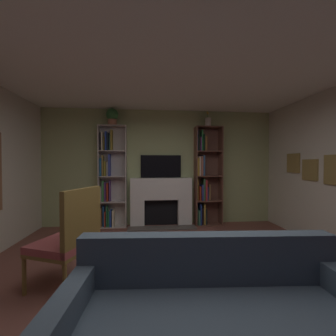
% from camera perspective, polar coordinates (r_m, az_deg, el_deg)
% --- Properties ---
extents(ground_plane, '(6.69, 6.69, 0.00)m').
position_cam_1_polar(ground_plane, '(2.86, 2.59, -29.01)').
color(ground_plane, brown).
extents(wall_back_accent, '(5.48, 0.06, 2.68)m').
position_cam_1_polar(wall_back_accent, '(5.28, -1.88, 0.17)').
color(wall_back_accent, '#A6B479').
rests_on(wall_back_accent, ground_plane).
extents(ceiling, '(5.48, 5.69, 0.06)m').
position_cam_1_polar(ceiling, '(2.78, 2.66, 28.51)').
color(ceiling, white).
rests_on(ceiling, wall_back_accent).
extents(fireplace, '(1.50, 0.54, 1.10)m').
position_cam_1_polar(fireplace, '(5.19, -1.75, -8.23)').
color(fireplace, white).
rests_on(fireplace, ground_plane).
extents(tv, '(0.94, 0.06, 0.52)m').
position_cam_1_polar(tv, '(5.22, -1.83, 0.42)').
color(tv, black).
rests_on(tv, fireplace).
extents(bookshelf_left, '(0.61, 0.26, 2.29)m').
position_cam_1_polar(bookshelf_left, '(5.21, -14.69, -2.66)').
color(bookshelf_left, beige).
rests_on(bookshelf_left, ground_plane).
extents(bookshelf_right, '(0.61, 0.34, 2.29)m').
position_cam_1_polar(bookshelf_right, '(5.30, 9.26, -2.67)').
color(bookshelf_right, brown).
rests_on(bookshelf_right, ground_plane).
extents(potted_plant, '(0.27, 0.27, 0.37)m').
position_cam_1_polar(potted_plant, '(5.24, -14.08, 12.75)').
color(potted_plant, '#AA684D').
rests_on(potted_plant, bookshelf_left).
extents(vase_with_flowers, '(0.14, 0.14, 0.37)m').
position_cam_1_polar(vase_with_flowers, '(5.37, 10.21, 11.50)').
color(vase_with_flowers, beige).
rests_on(vase_with_flowers, bookshelf_right).
extents(couch, '(2.12, 1.02, 0.86)m').
position_cam_1_polar(couch, '(1.91, 12.41, -35.70)').
color(couch, '#42505E').
rests_on(couch, ground_plane).
extents(armchair, '(0.77, 0.80, 1.15)m').
position_cam_1_polar(armchair, '(2.95, -23.73, -15.89)').
color(armchair, brown).
rests_on(armchair, ground_plane).
extents(coffee_table, '(1.00, 0.47, 0.37)m').
position_cam_1_polar(coffee_table, '(2.52, 6.38, -25.05)').
color(coffee_table, olive).
rests_on(coffee_table, ground_plane).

